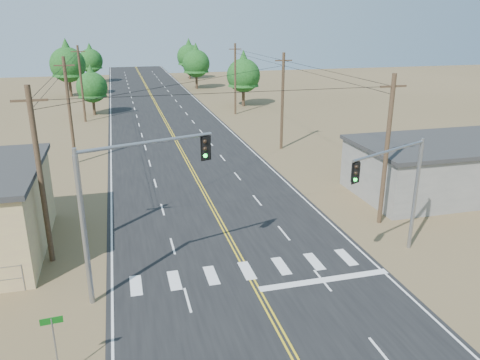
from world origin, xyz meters
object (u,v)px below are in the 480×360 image
object	(u,v)px
signal_mast_left	(123,193)
street_sign	(54,338)
building_right	(451,168)
signal_mast_right	(400,181)

from	to	relation	value
signal_mast_left	street_sign	xyz separation A→B (m)	(-2.95, -5.62, -3.48)
building_right	street_sign	bearing A→B (deg)	-153.57
signal_mast_left	signal_mast_right	size ratio (longest dim) A/B	1.15
signal_mast_right	building_right	bearing A→B (deg)	15.07
building_right	signal_mast_left	size ratio (longest dim) A/B	1.92
building_right	signal_mast_left	world-z (taller)	signal_mast_left
signal_mast_left	signal_mast_right	world-z (taller)	signal_mast_left
building_right	signal_mast_right	distance (m)	13.77
building_right	signal_mast_left	xyz separation A→B (m)	(-25.23, -8.38, 3.32)
signal_mast_left	street_sign	size ratio (longest dim) A/B	2.85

